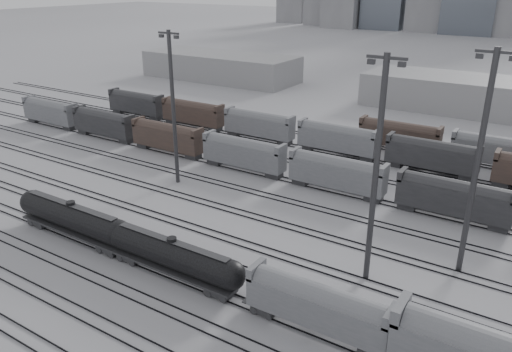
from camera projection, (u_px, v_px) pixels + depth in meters
The scene contains 12 objects.
ground at pixel (152, 274), 55.53m from camera, with size 900.00×900.00×0.00m, color silver.
tracks at pixel (240, 214), 69.20m from camera, with size 220.00×71.50×0.16m.
tank_car_a at pixel (73, 218), 62.25m from camera, with size 19.17×3.19×4.74m.
tank_car_b at pixel (173, 255), 54.11m from camera, with size 18.53×3.09×4.58m.
hopper_car_a at pixel (318, 304), 45.31m from camera, with size 13.94×2.77×4.98m.
light_mast_b at pixel (173, 106), 75.46m from camera, with size 3.78×0.61×23.65m.
light_mast_c at pixel (376, 168), 50.01m from camera, with size 3.89×0.62×24.30m.
light_mast_d at pixel (478, 161), 51.42m from camera, with size 3.94×0.63×24.60m.
bg_string_near at pixel (337, 175), 75.55m from camera, with size 151.00×3.00×5.60m.
bg_string_mid at pixel (432, 157), 83.11m from camera, with size 151.00×3.00×5.60m.
warehouse_left at pixel (220, 66), 158.25m from camera, with size 50.00×18.00×8.00m, color gray.
warehouse_mid at pixel (449, 92), 123.43m from camera, with size 40.00×18.00×8.00m, color gray.
Camera 1 is at (35.25, -33.80, 30.85)m, focal length 35.00 mm.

